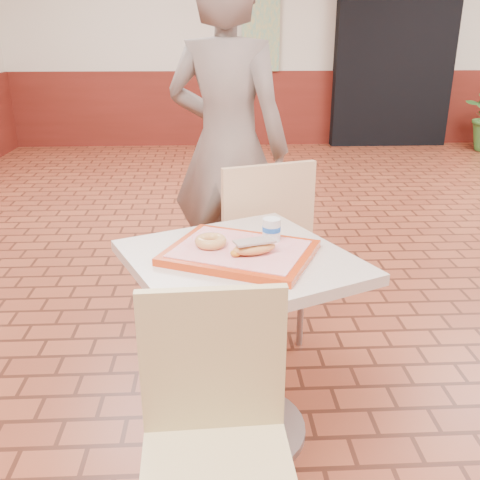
{
  "coord_description": "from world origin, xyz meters",
  "views": [
    {
      "loc": [
        -1.25,
        -2.58,
        1.47
      ],
      "look_at": [
        -1.17,
        -0.88,
        0.81
      ],
      "focal_mm": 40.0,
      "sensor_mm": 36.0,
      "label": 1
    }
  ],
  "objects_px": {
    "serving_tray": "(240,252)",
    "paper_cup": "(271,229)",
    "main_table": "(240,319)",
    "customer": "(228,148)",
    "ring_donut": "(211,241)",
    "chair_main_front": "(216,436)",
    "chair_main_back": "(258,245)",
    "long_john_donut": "(253,248)"
  },
  "relations": [
    {
      "from": "serving_tray",
      "to": "paper_cup",
      "type": "xyz_separation_m",
      "value": [
        0.11,
        0.07,
        0.06
      ]
    },
    {
      "from": "main_table",
      "to": "serving_tray",
      "type": "relative_size",
      "value": 1.57
    },
    {
      "from": "main_table",
      "to": "paper_cup",
      "type": "xyz_separation_m",
      "value": [
        0.11,
        0.07,
        0.32
      ]
    },
    {
      "from": "customer",
      "to": "ring_donut",
      "type": "relative_size",
      "value": 16.32
    },
    {
      "from": "main_table",
      "to": "chair_main_front",
      "type": "height_order",
      "value": "chair_main_front"
    },
    {
      "from": "main_table",
      "to": "chair_main_back",
      "type": "bearing_deg",
      "value": 79.71
    },
    {
      "from": "chair_main_back",
      "to": "serving_tray",
      "type": "relative_size",
      "value": 1.98
    },
    {
      "from": "serving_tray",
      "to": "ring_donut",
      "type": "distance_m",
      "value": 0.11
    },
    {
      "from": "ring_donut",
      "to": "long_john_donut",
      "type": "bearing_deg",
      "value": -28.88
    },
    {
      "from": "serving_tray",
      "to": "paper_cup",
      "type": "height_order",
      "value": "paper_cup"
    },
    {
      "from": "customer",
      "to": "ring_donut",
      "type": "bearing_deg",
      "value": 108.05
    },
    {
      "from": "main_table",
      "to": "customer",
      "type": "relative_size",
      "value": 0.41
    },
    {
      "from": "serving_tray",
      "to": "long_john_donut",
      "type": "height_order",
      "value": "long_john_donut"
    },
    {
      "from": "long_john_donut",
      "to": "main_table",
      "type": "bearing_deg",
      "value": 129.07
    },
    {
      "from": "customer",
      "to": "chair_main_front",
      "type": "bearing_deg",
      "value": 110.04
    },
    {
      "from": "main_table",
      "to": "paper_cup",
      "type": "relative_size",
      "value": 9.21
    },
    {
      "from": "customer",
      "to": "serving_tray",
      "type": "bearing_deg",
      "value": 113.38
    },
    {
      "from": "chair_main_back",
      "to": "paper_cup",
      "type": "distance_m",
      "value": 0.66
    },
    {
      "from": "chair_main_front",
      "to": "serving_tray",
      "type": "height_order",
      "value": "chair_main_front"
    },
    {
      "from": "chair_main_front",
      "to": "customer",
      "type": "relative_size",
      "value": 0.47
    },
    {
      "from": "main_table",
      "to": "long_john_donut",
      "type": "height_order",
      "value": "long_john_donut"
    },
    {
      "from": "chair_main_back",
      "to": "ring_donut",
      "type": "xyz_separation_m",
      "value": [
        -0.22,
        -0.63,
        0.27
      ]
    },
    {
      "from": "chair_main_back",
      "to": "paper_cup",
      "type": "bearing_deg",
      "value": 71.38
    },
    {
      "from": "serving_tray",
      "to": "long_john_donut",
      "type": "distance_m",
      "value": 0.08
    },
    {
      "from": "ring_donut",
      "to": "customer",
      "type": "bearing_deg",
      "value": 85.19
    },
    {
      "from": "long_john_donut",
      "to": "ring_donut",
      "type": "bearing_deg",
      "value": 151.12
    },
    {
      "from": "chair_main_back",
      "to": "main_table",
      "type": "bearing_deg",
      "value": 61.57
    },
    {
      "from": "paper_cup",
      "to": "serving_tray",
      "type": "bearing_deg",
      "value": -148.95
    },
    {
      "from": "long_john_donut",
      "to": "customer",
      "type": "bearing_deg",
      "value": 92.58
    },
    {
      "from": "chair_main_front",
      "to": "serving_tray",
      "type": "bearing_deg",
      "value": 78.28
    },
    {
      "from": "main_table",
      "to": "chair_main_front",
      "type": "bearing_deg",
      "value": -99.18
    },
    {
      "from": "main_table",
      "to": "customer",
      "type": "height_order",
      "value": "customer"
    },
    {
      "from": "serving_tray",
      "to": "chair_main_back",
      "type": "bearing_deg",
      "value": 79.71
    },
    {
      "from": "chair_main_back",
      "to": "chair_main_front",
      "type": "bearing_deg",
      "value": 62.08
    },
    {
      "from": "ring_donut",
      "to": "long_john_donut",
      "type": "relative_size",
      "value": 0.67
    },
    {
      "from": "main_table",
      "to": "serving_tray",
      "type": "bearing_deg",
      "value": 90.0
    },
    {
      "from": "main_table",
      "to": "ring_donut",
      "type": "xyz_separation_m",
      "value": [
        -0.1,
        0.03,
        0.29
      ]
    },
    {
      "from": "serving_tray",
      "to": "long_john_donut",
      "type": "relative_size",
      "value": 2.88
    },
    {
      "from": "ring_donut",
      "to": "long_john_donut",
      "type": "height_order",
      "value": "long_john_donut"
    },
    {
      "from": "ring_donut",
      "to": "long_john_donut",
      "type": "distance_m",
      "value": 0.16
    },
    {
      "from": "serving_tray",
      "to": "ring_donut",
      "type": "relative_size",
      "value": 4.29
    },
    {
      "from": "customer",
      "to": "paper_cup",
      "type": "height_order",
      "value": "customer"
    }
  ]
}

